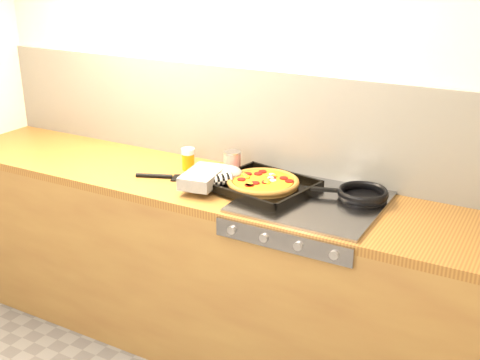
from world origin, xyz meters
The scene contains 9 objects.
room_shell centered at (0.00, 1.39, 1.15)m, with size 3.20×3.20×3.20m.
counter_run centered at (0.00, 1.10, 0.45)m, with size 3.20×0.62×0.90m.
stovetop centered at (0.45, 1.10, 0.91)m, with size 0.60×0.56×0.02m, color gray.
pizza_on_tray centered at (0.13, 1.10, 0.95)m, with size 0.59×0.46×0.07m.
frying_pan centered at (0.63, 1.22, 0.94)m, with size 0.39×0.28×0.04m.
tomato_can centered at (-0.03, 1.24, 0.96)m, with size 0.09×0.09×0.12m.
juice_glass centered at (-0.27, 1.20, 0.96)m, with size 0.08×0.08×0.11m.
wooden_spoon centered at (0.08, 1.29, 0.91)m, with size 0.30×0.06×0.02m.
black_spatula centered at (-0.29, 1.04, 0.91)m, with size 0.28×0.15×0.02m.
Camera 1 is at (1.35, -1.17, 1.93)m, focal length 45.00 mm.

